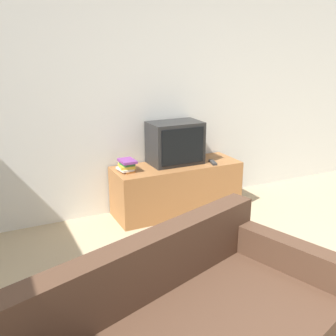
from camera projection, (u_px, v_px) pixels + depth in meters
wall_back at (156, 95)px, 4.39m from camera, size 9.00×0.06×2.60m
tv_stand at (177, 188)px, 4.47m from camera, size 1.45×0.51×0.56m
television at (175, 143)px, 4.38m from camera, size 0.58×0.38×0.47m
book_stack at (127, 165)px, 4.13m from camera, size 0.18×0.23×0.13m
remote_on_stand at (213, 162)px, 4.43m from camera, size 0.09×0.18×0.02m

